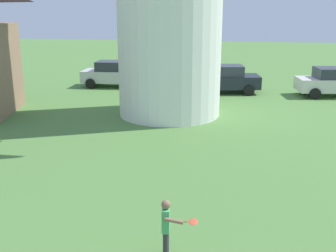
# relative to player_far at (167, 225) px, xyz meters

# --- Properties ---
(player_far) EXTENTS (0.72, 0.43, 1.17)m
(player_far) POSITION_rel_player_far_xyz_m (0.00, 0.00, 0.00)
(player_far) COLOR #333338
(player_far) RESTS_ON ground_plane
(parked_car_silver) EXTENTS (4.18, 2.09, 1.56)m
(parked_car_silver) POSITION_rel_player_far_xyz_m (-6.41, 17.20, 0.14)
(parked_car_silver) COLOR silver
(parked_car_silver) RESTS_ON ground_plane
(parked_car_black) EXTENTS (4.53, 2.45, 1.56)m
(parked_car_black) POSITION_rel_player_far_xyz_m (0.04, 16.45, 0.15)
(parked_car_black) COLOR #1E232D
(parked_car_black) RESTS_ON ground_plane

